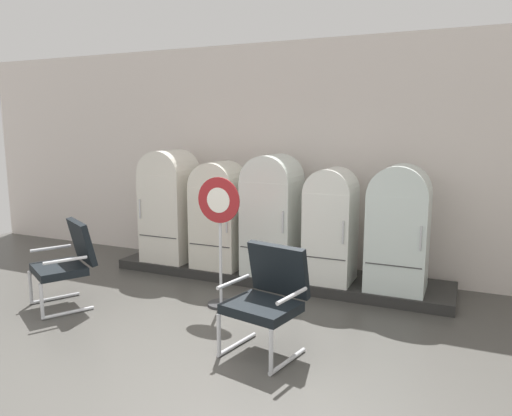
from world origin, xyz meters
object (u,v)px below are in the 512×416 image
object	(u,v)px
refrigerator_3	(331,222)
armchair_right	(268,294)
armchair_left	(68,260)
sign_stand	(220,239)
refrigerator_4	(399,225)
refrigerator_2	(272,211)
refrigerator_0	(170,202)
refrigerator_1	(219,212)

from	to	relation	value
refrigerator_3	armchair_right	distance (m)	1.94
refrigerator_3	armchair_left	xyz separation A→B (m)	(-2.68, -1.77, -0.35)
armchair_left	sign_stand	bearing A→B (deg)	23.25
refrigerator_3	sign_stand	distance (m)	1.48
refrigerator_4	armchair_left	world-z (taller)	refrigerator_4
refrigerator_2	armchair_right	bearing A→B (deg)	-68.94
refrigerator_0	armchair_left	distance (m)	1.87
refrigerator_0	refrigerator_1	world-z (taller)	refrigerator_0
refrigerator_2	sign_stand	size ratio (longest dim) A/B	1.04
armchair_right	refrigerator_4	bearing A→B (deg)	64.73
refrigerator_4	armchair_right	distance (m)	2.14
armchair_left	armchair_right	size ratio (longest dim) A/B	1.00
refrigerator_1	refrigerator_2	size ratio (longest dim) A/B	0.93
refrigerator_0	sign_stand	bearing A→B (deg)	-37.73
refrigerator_4	armchair_left	distance (m)	3.95
refrigerator_0	refrigerator_1	distance (m)	0.85
refrigerator_3	armchair_right	world-z (taller)	refrigerator_3
refrigerator_2	armchair_left	size ratio (longest dim) A/B	1.59
refrigerator_2	refrigerator_1	bearing A→B (deg)	-177.26
refrigerator_2	armchair_right	size ratio (longest dim) A/B	1.59
sign_stand	refrigerator_3	bearing A→B (deg)	45.94
refrigerator_1	armchair_left	distance (m)	2.10
refrigerator_4	sign_stand	bearing A→B (deg)	-150.12
refrigerator_1	armchair_right	xyz separation A→B (m)	(1.54, -1.90, -0.36)
refrigerator_0	sign_stand	world-z (taller)	refrigerator_0
refrigerator_4	armchair_right	size ratio (longest dim) A/B	1.51
refrigerator_1	sign_stand	bearing A→B (deg)	-61.46
refrigerator_1	refrigerator_0	bearing A→B (deg)	177.46
armchair_left	refrigerator_4	bearing A→B (deg)	26.87
refrigerator_2	armchair_right	distance (m)	2.12
refrigerator_4	sign_stand	world-z (taller)	refrigerator_4
armchair_left	armchair_right	xyz separation A→B (m)	(2.61, -0.13, 0.00)
refrigerator_0	refrigerator_4	distance (m)	3.28
refrigerator_1	refrigerator_4	xyz separation A→B (m)	(2.44, 0.00, 0.02)
refrigerator_2	refrigerator_3	xyz separation A→B (m)	(0.82, -0.04, -0.07)
armchair_right	refrigerator_2	bearing A→B (deg)	111.06
refrigerator_2	refrigerator_4	xyz separation A→B (m)	(1.65, -0.03, -0.05)
armchair_left	refrigerator_2	bearing A→B (deg)	44.26
refrigerator_2	armchair_left	world-z (taller)	refrigerator_2
refrigerator_2	sign_stand	distance (m)	1.13
refrigerator_1	armchair_right	bearing A→B (deg)	-51.09
refrigerator_3	armchair_left	size ratio (longest dim) A/B	1.45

